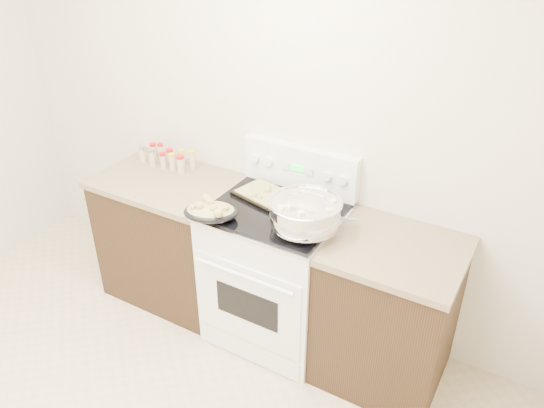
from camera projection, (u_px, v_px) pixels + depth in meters
The scene contains 9 objects.
counter_left at pixel (174, 237), 3.71m from camera, with size 0.93×0.67×0.92m.
counter_right at pixel (387, 313), 3.04m from camera, with size 0.73×0.67×0.92m.
kitchen_range at pixel (276, 270), 3.34m from camera, with size 0.78×0.73×1.22m.
mixing_bowl at pixel (305, 215), 2.86m from camera, with size 0.49×0.49×0.24m.
roasting_pan at pixel (211, 211), 2.99m from camera, with size 0.37×0.33×0.12m.
baking_sheet at pixel (266, 195), 3.21m from camera, with size 0.42×0.34×0.06m.
wooden_spoon at pixel (282, 210), 3.07m from camera, with size 0.20×0.20×0.04m.
blue_ladle at pixel (318, 223), 2.90m from camera, with size 0.22×0.20×0.10m.
spice_jars at pixel (168, 158), 3.62m from camera, with size 0.40×0.15×0.13m.
Camera 1 is at (1.67, -0.90, 2.53)m, focal length 35.00 mm.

